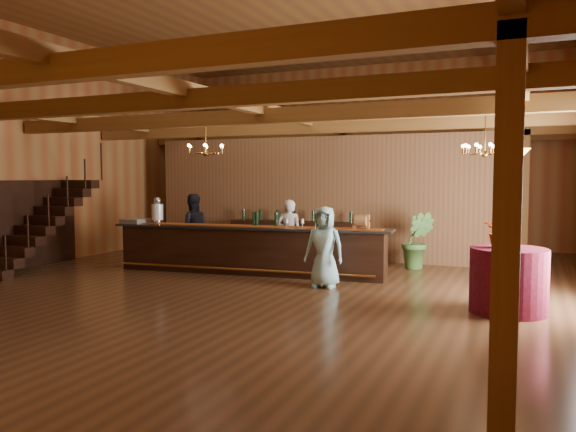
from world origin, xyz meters
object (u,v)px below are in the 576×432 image
at_px(round_table, 508,280).
at_px(chandelier_left, 206,149).
at_px(beverage_dispenser, 157,211).
at_px(pendant_lamp, 512,155).
at_px(bartender, 289,234).
at_px(backbar_shelf, 295,240).
at_px(chandelier_right, 485,149).
at_px(tasting_bar, 249,249).
at_px(floor_plant, 417,240).
at_px(raffle_drum, 361,221).
at_px(guest, 324,247).
at_px(staff_second, 192,229).

relative_size(round_table, chandelier_left, 1.44).
distance_m(beverage_dispenser, pendant_lamp, 7.69).
bearing_deg(chandelier_left, bartender, 52.39).
height_order(backbar_shelf, bartender, bartender).
distance_m(chandelier_left, pendant_lamp, 5.95).
height_order(chandelier_left, bartender, chandelier_left).
relative_size(beverage_dispenser, chandelier_right, 0.75).
bearing_deg(tasting_bar, bartender, 50.44).
relative_size(beverage_dispenser, floor_plant, 0.46).
bearing_deg(bartender, chandelier_left, 42.81).
bearing_deg(chandelier_right, raffle_drum, 176.49).
xyz_separation_m(backbar_shelf, guest, (1.98, -3.30, 0.29)).
bearing_deg(pendant_lamp, beverage_dispenser, 169.89).
relative_size(beverage_dispenser, raffle_drum, 1.76).
bearing_deg(raffle_drum, beverage_dispenser, -175.08).
height_order(tasting_bar, pendant_lamp, pendant_lamp).
relative_size(backbar_shelf, staff_second, 2.02).
height_order(tasting_bar, beverage_dispenser, beverage_dispenser).
distance_m(tasting_bar, bartender, 1.07).
height_order(beverage_dispenser, round_table, beverage_dispenser).
height_order(tasting_bar, backbar_shelf, tasting_bar).
relative_size(tasting_bar, raffle_drum, 18.19).
bearing_deg(chandelier_right, pendant_lamp, -72.47).
distance_m(raffle_drum, backbar_shelf, 3.41).
relative_size(raffle_drum, chandelier_right, 0.43).
distance_m(pendant_lamp, guest, 3.72).
distance_m(tasting_bar, raffle_drum, 2.52).
distance_m(backbar_shelf, chandelier_right, 5.73).
bearing_deg(bartender, round_table, 143.41).
bearing_deg(guest, chandelier_right, 16.31).
distance_m(beverage_dispenser, chandelier_left, 2.16).
bearing_deg(floor_plant, guest, -113.23).
height_order(backbar_shelf, staff_second, staff_second).
relative_size(backbar_shelf, bartender, 2.14).
bearing_deg(tasting_bar, guest, -27.56).
bearing_deg(bartender, floor_plant, -165.60).
height_order(beverage_dispenser, guest, beverage_dispenser).
distance_m(tasting_bar, beverage_dispenser, 2.38).
bearing_deg(floor_plant, round_table, -60.12).
distance_m(raffle_drum, guest, 1.17).
bearing_deg(chandelier_right, chandelier_left, -171.92).
bearing_deg(bartender, staff_second, -6.70).
distance_m(tasting_bar, floor_plant, 3.80).
bearing_deg(backbar_shelf, guest, -63.00).
bearing_deg(chandelier_left, backbar_shelf, 78.63).
relative_size(tasting_bar, backbar_shelf, 1.84).
bearing_deg(floor_plant, chandelier_right, -51.89).
bearing_deg(beverage_dispenser, bartender, 20.50).
relative_size(tasting_bar, chandelier_left, 7.73).
distance_m(raffle_drum, pendant_lamp, 3.53).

